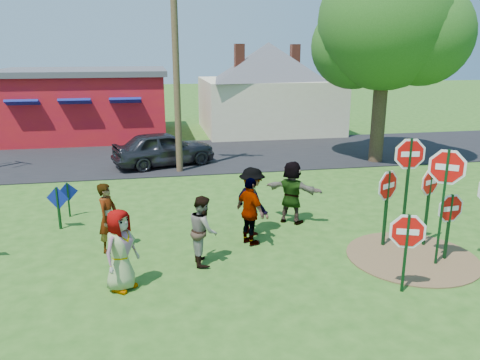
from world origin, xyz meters
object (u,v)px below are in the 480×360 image
(person_a, at_px, (120,250))
(suv, at_px, (164,148))
(stop_sign_b, at_px, (409,165))
(person_b, at_px, (108,218))
(stop_sign_a, at_px, (407,237))
(leafy_tree, at_px, (389,29))
(stop_sign_d, at_px, (430,188))
(stop_sign_c, at_px, (445,181))
(utility_pole, at_px, (176,60))

(person_a, distance_m, suv, 11.07)
(stop_sign_b, relative_size, person_b, 1.70)
(stop_sign_a, xyz_separation_m, leafy_tree, (5.07, 11.22, 4.57))
(leafy_tree, bearing_deg, person_a, -137.65)
(leafy_tree, bearing_deg, person_b, -145.31)
(stop_sign_b, bearing_deg, stop_sign_d, 10.22)
(person_b, relative_size, suv, 0.41)
(stop_sign_c, distance_m, leafy_tree, 11.42)
(stop_sign_b, bearing_deg, utility_pole, 126.34)
(stop_sign_a, xyz_separation_m, person_b, (-6.31, 3.34, -0.35))
(stop_sign_b, xyz_separation_m, utility_pole, (-5.16, 8.99, 2.38))
(suv, height_order, leafy_tree, leafy_tree)
(stop_sign_d, bearing_deg, person_b, 146.78)
(stop_sign_d, bearing_deg, suv, 97.84)
(person_a, relative_size, suv, 0.41)
(stop_sign_c, height_order, leafy_tree, leafy_tree)
(stop_sign_c, bearing_deg, person_b, -160.82)
(person_a, bearing_deg, stop_sign_b, -44.13)
(stop_sign_c, bearing_deg, suv, 154.24)
(stop_sign_c, xyz_separation_m, utility_pole, (-5.50, 10.01, 2.51))
(person_b, distance_m, suv, 9.04)
(stop_sign_b, height_order, leafy_tree, leafy_tree)
(utility_pole, height_order, leafy_tree, leafy_tree)
(stop_sign_a, distance_m, leafy_tree, 13.13)
(person_b, bearing_deg, stop_sign_a, -95.86)
(suv, relative_size, utility_pole, 0.51)
(stop_sign_d, height_order, utility_pole, utility_pole)
(stop_sign_b, distance_m, suv, 11.77)
(stop_sign_b, distance_m, stop_sign_d, 0.92)
(stop_sign_d, height_order, person_b, stop_sign_d)
(person_b, bearing_deg, leafy_tree, -33.30)
(person_b, height_order, utility_pole, utility_pole)
(stop_sign_c, distance_m, suv, 12.80)
(stop_sign_d, xyz_separation_m, person_b, (-8.11, 1.23, -0.69))
(stop_sign_d, distance_m, utility_pole, 11.09)
(leafy_tree, bearing_deg, suv, 174.10)
(suv, xyz_separation_m, leafy_tree, (9.71, -1.00, 5.02))
(stop_sign_a, bearing_deg, person_b, 172.74)
(stop_sign_c, relative_size, utility_pole, 0.34)
(stop_sign_b, distance_m, utility_pole, 10.63)
(stop_sign_b, bearing_deg, stop_sign_a, -112.12)
(stop_sign_b, distance_m, person_b, 7.66)
(suv, bearing_deg, stop_sign_d, -165.03)
(person_a, distance_m, person_b, 2.15)
(stop_sign_a, bearing_deg, person_a, -171.16)
(person_b, xyz_separation_m, suv, (1.68, 8.89, -0.11))
(utility_pole, bearing_deg, stop_sign_b, -60.13)
(stop_sign_b, xyz_separation_m, person_b, (-7.44, 1.28, -1.33))
(stop_sign_b, bearing_deg, person_a, -166.73)
(stop_sign_b, bearing_deg, stop_sign_c, -65.04)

